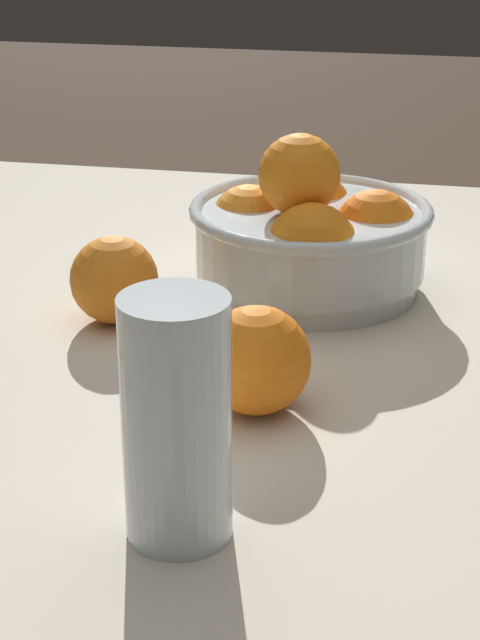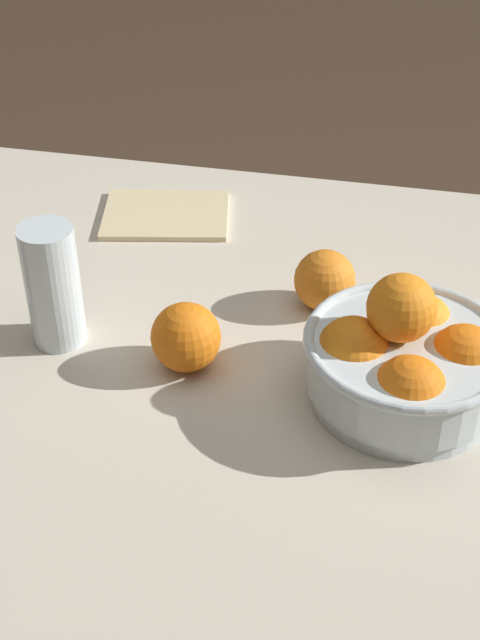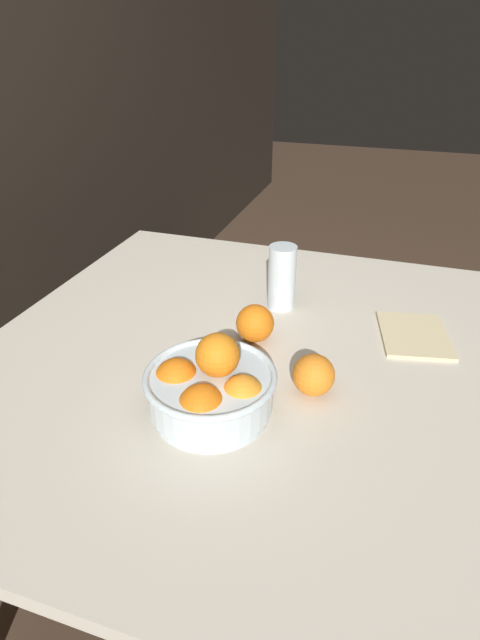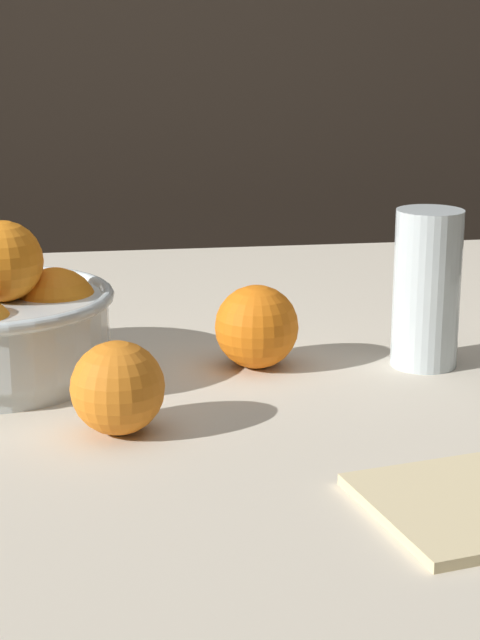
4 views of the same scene
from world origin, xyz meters
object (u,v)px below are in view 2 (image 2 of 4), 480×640
juice_glass (54,292)px  orange_loose_front (325,280)px  fruit_bowl (406,360)px  orange_loose_near_bowl (186,337)px

juice_glass → orange_loose_front: 0.33m
juice_glass → orange_loose_front: (-0.30, -0.14, -0.03)m
fruit_bowl → orange_loose_near_bowl: size_ratio=2.79×
fruit_bowl → orange_loose_near_bowl: bearing=-1.2°
juice_glass → orange_loose_front: bearing=-155.9°
orange_loose_near_bowl → orange_loose_front: 0.21m
fruit_bowl → juice_glass: bearing=-3.1°
juice_glass → orange_loose_near_bowl: juice_glass is taller
fruit_bowl → orange_loose_front: size_ratio=2.92×
orange_loose_front → orange_loose_near_bowl: bearing=47.5°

